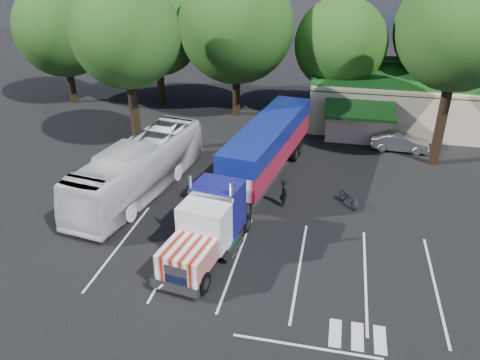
% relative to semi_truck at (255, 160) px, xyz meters
% --- Properties ---
extents(ground, '(120.00, 120.00, 0.00)m').
position_rel_semi_truck_xyz_m(ground, '(0.41, -1.22, -2.34)').
color(ground, black).
rests_on(ground, ground).
extents(event_hall, '(24.20, 14.12, 5.55)m').
position_rel_semi_truck_xyz_m(event_hall, '(14.14, 16.59, -0.12)').
color(event_hall, beige).
rests_on(event_hall, ground).
extents(tree_row_a, '(9.00, 9.00, 11.68)m').
position_rel_semi_truck_xyz_m(tree_row_a, '(-21.59, 15.28, 4.83)').
color(tree_row_a, black).
rests_on(tree_row_a, ground).
extents(tree_row_b, '(8.40, 8.40, 11.35)m').
position_rel_semi_truck_xyz_m(tree_row_b, '(-12.59, 16.58, 4.80)').
color(tree_row_b, black).
rests_on(tree_row_b, ground).
extents(tree_row_c, '(10.00, 10.00, 13.05)m').
position_rel_semi_truck_xyz_m(tree_row_c, '(-4.59, 14.98, 5.70)').
color(tree_row_c, black).
rests_on(tree_row_c, ground).
extents(tree_row_d, '(8.00, 8.00, 10.60)m').
position_rel_semi_truck_xyz_m(tree_row_d, '(4.41, 16.28, 4.25)').
color(tree_row_d, black).
rests_on(tree_row_d, ground).
extents(tree_row_e, '(9.60, 9.60, 12.90)m').
position_rel_semi_truck_xyz_m(tree_row_e, '(13.41, 16.78, 5.75)').
color(tree_row_e, black).
rests_on(tree_row_e, ground).
extents(tree_near_left, '(7.60, 7.60, 12.65)m').
position_rel_semi_truck_xyz_m(tree_near_left, '(-10.09, 4.78, 6.48)').
color(tree_near_left, black).
rests_on(tree_near_left, ground).
extents(tree_near_right, '(8.00, 8.00, 13.50)m').
position_rel_semi_truck_xyz_m(tree_near_right, '(11.91, 7.28, 7.13)').
color(tree_near_right, black).
rests_on(tree_near_right, ground).
extents(semi_truck, '(5.49, 19.84, 4.13)m').
position_rel_semi_truck_xyz_m(semi_truck, '(0.00, 0.00, 0.00)').
color(semi_truck, black).
rests_on(semi_truck, ground).
extents(woman, '(0.68, 0.78, 1.81)m').
position_rel_semi_truck_xyz_m(woman, '(2.01, -1.22, -1.43)').
color(woman, black).
rests_on(woman, ground).
extents(bicycle, '(1.64, 2.03, 1.03)m').
position_rel_semi_truck_xyz_m(bicycle, '(5.91, -0.22, -1.82)').
color(bicycle, black).
rests_on(bicycle, ground).
extents(tour_bus, '(4.81, 12.73, 3.46)m').
position_rel_semi_truck_xyz_m(tour_bus, '(-7.18, -1.43, -0.60)').
color(tour_bus, silver).
rests_on(tour_bus, ground).
extents(silver_sedan, '(4.38, 1.72, 1.42)m').
position_rel_semi_truck_xyz_m(silver_sedan, '(9.66, 9.28, -1.63)').
color(silver_sedan, '#999CA0').
rests_on(silver_sedan, ground).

